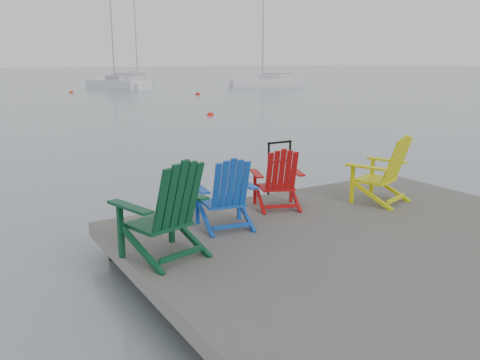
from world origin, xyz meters
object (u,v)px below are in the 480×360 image
chair_yellow (384,169)px  buoy_a (210,115)px  sailboat_mid (137,80)px  handrail (279,162)px  chair_green (166,209)px  chair_blue (226,193)px  buoy_c (198,95)px  buoy_d (71,93)px  sailboat_near (117,85)px  sailboat_far (266,83)px  chair_red (278,178)px

chair_yellow → buoy_a: (5.94, 17.18, -1.05)m
sailboat_mid → handrail: bearing=-71.2°
chair_green → chair_yellow: (3.88, 0.40, -0.04)m
handrail → chair_yellow: size_ratio=0.83×
sailboat_mid → chair_blue: bearing=-72.5°
buoy_c → buoy_d: (-8.22, 7.38, 0.00)m
chair_blue → chair_green: bearing=-142.8°
chair_yellow → buoy_c: bearing=50.5°
sailboat_near → buoy_c: bearing=-90.3°
handrail → chair_blue: (-1.71, -1.17, -0.04)m
chair_blue → sailboat_far: (26.78, 38.82, -0.64)m
handrail → chair_yellow: (1.07, -1.34, 0.00)m
chair_yellow → buoy_d: size_ratio=2.88×
chair_blue → handrail: bearing=44.4°
chair_green → sailboat_far: 48.26m
handrail → chair_red: 0.95m
chair_green → chair_yellow: bearing=-9.0°
sailboat_mid → buoy_a: sailboat_mid is taller
chair_red → buoy_c: (13.98, 30.93, -0.98)m
chair_yellow → sailboat_mid: sailboat_mid is taller
chair_yellow → sailboat_near: bearing=59.4°
chair_green → sailboat_far: size_ratio=0.12×
chair_red → chair_yellow: chair_yellow is taller
sailboat_near → buoy_d: size_ratio=31.58×
chair_blue → buoy_d: 39.35m
buoy_c → sailboat_near: bearing=102.1°
chair_green → chair_yellow: size_ratio=1.07×
sailboat_near → sailboat_far: sailboat_near is taller
handrail → chair_red: bearing=-126.3°
chair_green → chair_red: size_ratio=1.23×
chair_yellow → sailboat_far: bearing=40.2°
sailboat_mid → buoy_a: size_ratio=37.99×
buoy_c → buoy_d: size_ratio=1.02×
buoy_d → handrail: bearing=-97.9°
chair_green → chair_blue: chair_green is taller
chair_green → sailboat_far: bearing=39.8°
sailboat_mid → buoy_d: 19.52m
sailboat_mid → buoy_a: (-9.66, -37.51, -0.35)m
chair_green → chair_red: (2.25, 0.98, -0.11)m
chair_red → buoy_d: (5.77, 38.31, -0.98)m
chair_yellow → buoy_c: 33.86m
chair_green → sailboat_near: (13.60, 44.20, -0.73)m
handrail → sailboat_mid: 55.89m
chair_blue → buoy_d: size_ratio=2.63×
chair_yellow → sailboat_mid: (15.60, 54.69, -0.69)m
buoy_a → chair_blue: bearing=-117.1°
sailboat_far → buoy_d: size_ratio=25.91×
handrail → chair_yellow: 1.72m
sailboat_mid → sailboat_far: (8.40, -15.70, 0.00)m
chair_red → sailboat_far: size_ratio=0.10×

